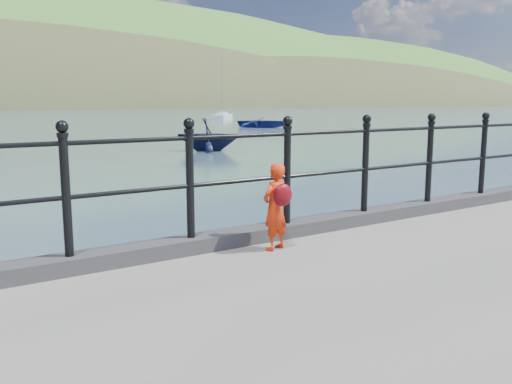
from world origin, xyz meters
TOP-DOWN VIEW (x-y plane):
  - ground at (0.00, 0.00)m, footprint 600.00×600.00m
  - kerb at (0.00, -0.15)m, footprint 60.00×0.30m
  - railing at (0.00, -0.15)m, footprint 18.11×0.11m
  - far_shore at (38.34, 239.41)m, footprint 830.00×200.00m
  - child at (0.15, -0.56)m, footprint 0.37×0.34m
  - launch_blue at (26.10, 37.80)m, footprint 5.75×5.88m
  - launch_navy at (10.08, 19.12)m, footprint 4.14×4.04m
  - sailboat_far at (33.98, 59.28)m, footprint 5.42×5.78m

SIDE VIEW (x-z plane):
  - far_shore at x=38.34m, z-range -100.57..55.43m
  - ground at x=0.00m, z-range 0.00..0.00m
  - sailboat_far at x=33.98m, z-range -4.12..4.80m
  - launch_blue at x=26.10m, z-range 0.00..1.00m
  - launch_navy at x=10.08m, z-range 0.00..1.66m
  - kerb at x=0.00m, z-range 1.00..1.15m
  - child at x=0.15m, z-range 1.01..1.90m
  - railing at x=0.00m, z-range 1.23..2.42m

